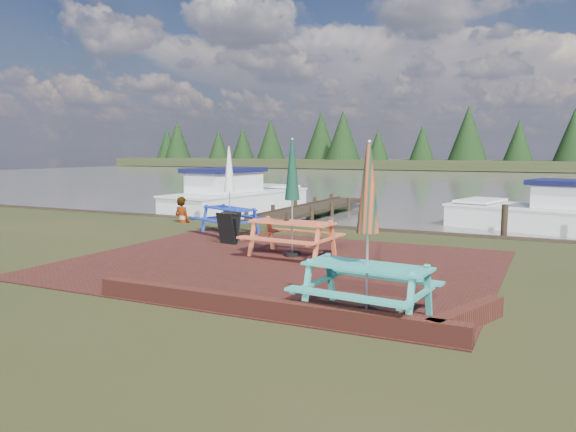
% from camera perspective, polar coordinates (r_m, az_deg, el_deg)
% --- Properties ---
extents(ground, '(120.00, 120.00, 0.00)m').
position_cam_1_polar(ground, '(11.33, -3.11, -5.84)').
color(ground, black).
rests_on(ground, ground).
extents(paving, '(9.00, 7.50, 0.02)m').
position_cam_1_polar(paving, '(12.20, -0.83, -4.87)').
color(paving, '#381712').
rests_on(paving, ground).
extents(brick_wall, '(6.21, 1.79, 0.30)m').
position_cam_1_polar(brick_wall, '(8.27, 1.90, -9.53)').
color(brick_wall, '#4C1E16').
rests_on(brick_wall, ground).
extents(water, '(120.00, 60.00, 0.02)m').
position_cam_1_polar(water, '(47.05, 19.25, 3.37)').
color(water, '#47453D').
rests_on(water, ground).
extents(far_treeline, '(120.00, 10.00, 8.10)m').
position_cam_1_polar(far_treeline, '(75.87, 21.91, 6.89)').
color(far_treeline, black).
rests_on(far_treeline, ground).
extents(picnic_table_teal, '(2.02, 1.84, 2.58)m').
position_cam_1_polar(picnic_table_teal, '(8.34, 8.05, -4.12)').
color(picnic_table_teal, teal).
rests_on(picnic_table_teal, ground).
extents(picnic_table_red, '(2.07, 1.87, 2.70)m').
position_cam_1_polar(picnic_table_red, '(12.92, 0.43, -0.01)').
color(picnic_table_red, '#CB5A34').
rests_on(picnic_table_red, ground).
extents(picnic_table_blue, '(2.34, 2.24, 2.54)m').
position_cam_1_polar(picnic_table_blue, '(16.52, -5.96, 1.24)').
color(picnic_table_blue, '#1630A7').
rests_on(picnic_table_blue, ground).
extents(chalkboard, '(0.55, 0.58, 0.84)m').
position_cam_1_polar(chalkboard, '(14.73, -6.03, -1.21)').
color(chalkboard, black).
rests_on(chalkboard, ground).
extents(jetty, '(1.76, 9.08, 1.00)m').
position_cam_1_polar(jetty, '(22.87, 2.87, 0.84)').
color(jetty, black).
rests_on(jetty, ground).
extents(boat_jetty, '(3.47, 7.50, 2.09)m').
position_cam_1_polar(boat_jetty, '(23.89, -5.36, 1.82)').
color(boat_jetty, silver).
rests_on(boat_jetty, ground).
extents(boat_near, '(7.25, 4.10, 1.86)m').
position_cam_1_polar(boat_near, '(20.14, 26.11, 0.05)').
color(boat_near, silver).
rests_on(boat_near, ground).
extents(person, '(0.68, 0.50, 1.73)m').
position_cam_1_polar(person, '(19.36, -10.73, 1.89)').
color(person, gray).
rests_on(person, ground).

